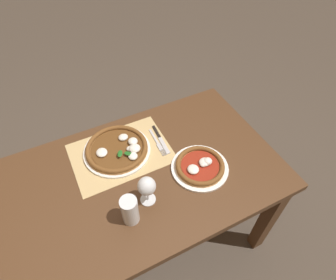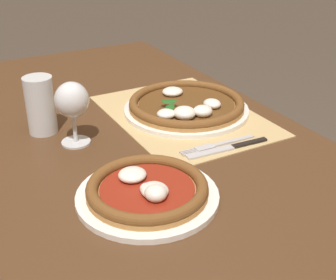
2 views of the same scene
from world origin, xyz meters
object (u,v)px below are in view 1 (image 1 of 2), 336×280
at_px(pizza_far, 200,166).
at_px(pint_glass, 130,211).
at_px(pizza_near, 118,149).
at_px(knife, 161,139).
at_px(fork, 157,142).
at_px(wine_glass, 147,187).

height_order(pizza_far, pint_glass, pint_glass).
xyz_separation_m(pizza_near, pint_glass, (0.08, 0.38, 0.05)).
xyz_separation_m(pizza_near, pizza_far, (-0.32, 0.28, -0.00)).
bearing_deg(pint_glass, knife, -131.19).
bearing_deg(pizza_near, pint_glass, 78.26).
relative_size(fork, knife, 0.93).
distance_m(pizza_far, wine_glass, 0.31).
relative_size(pizza_near, knife, 1.59).
xyz_separation_m(wine_glass, fork, (-0.18, -0.29, -0.10)).
bearing_deg(pizza_far, wine_glass, 8.53).
distance_m(pizza_near, knife, 0.23).
relative_size(pizza_near, pizza_far, 1.22).
height_order(pint_glass, knife, pint_glass).
height_order(pizza_near, wine_glass, wine_glass).
bearing_deg(knife, wine_glass, 55.39).
xyz_separation_m(fork, knife, (-0.03, -0.01, 0.00)).
distance_m(pizza_far, fork, 0.27).
bearing_deg(wine_glass, pizza_near, -86.14).
height_order(pizza_near, pizza_far, pizza_near).
bearing_deg(pint_glass, wine_glass, -152.97).
bearing_deg(fork, pint_glass, 50.37).
xyz_separation_m(pizza_near, knife, (-0.23, 0.03, -0.02)).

